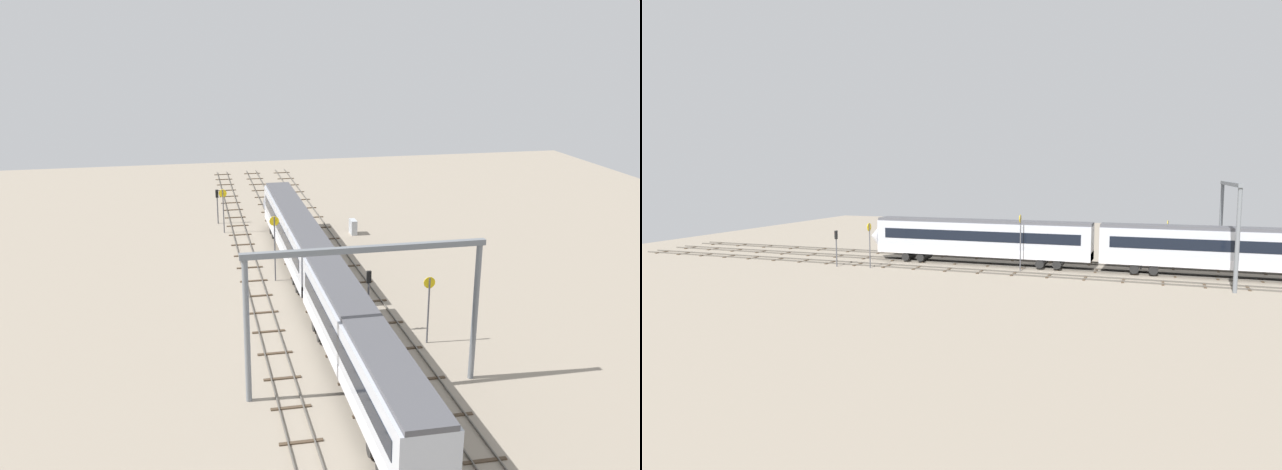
# 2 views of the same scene
# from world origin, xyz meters

# --- Properties ---
(ground_plane) EXTENTS (111.05, 111.05, 0.00)m
(ground_plane) POSITION_xyz_m (0.00, 0.00, 0.00)
(ground_plane) COLOR gray
(track_near_foreground) EXTENTS (95.05, 2.40, 0.16)m
(track_near_foreground) POSITION_xyz_m (0.00, -4.47, 0.07)
(track_near_foreground) COLOR #59544C
(track_near_foreground) RESTS_ON ground
(track_with_train) EXTENTS (95.05, 2.40, 0.16)m
(track_with_train) POSITION_xyz_m (0.00, 0.00, 0.07)
(track_with_train) COLOR #59544C
(track_with_train) RESTS_ON ground
(track_middle) EXTENTS (95.05, 2.40, 0.16)m
(track_middle) POSITION_xyz_m (-0.00, 4.47, 0.07)
(track_middle) COLOR #59544C
(track_middle) RESTS_ON ground
(train) EXTENTS (50.40, 3.24, 4.80)m
(train) POSITION_xyz_m (-6.96, 0.00, 2.66)
(train) COLOR #B7BCC6
(train) RESTS_ON ground
(overhead_gantry) EXTENTS (0.40, 14.62, 9.23)m
(overhead_gantry) POSITION_xyz_m (-19.79, -0.23, 6.61)
(overhead_gantry) COLOR slate
(overhead_gantry) RESTS_ON ground
(speed_sign_near_foreground) EXTENTS (0.14, 0.85, 4.79)m
(speed_sign_near_foreground) POSITION_xyz_m (15.32, 6.07, 3.07)
(speed_sign_near_foreground) COLOR #4C4C51
(speed_sign_near_foreground) RESTS_ON ground
(speed_sign_mid_trackside) EXTENTS (0.14, 0.82, 4.92)m
(speed_sign_mid_trackside) POSITION_xyz_m (-14.45, -6.24, 3.12)
(speed_sign_mid_trackside) COLOR #4C4C51
(speed_sign_mid_trackside) RESTS_ON ground
(speed_sign_far_trackside) EXTENTS (0.14, 0.83, 5.82)m
(speed_sign_far_trackside) POSITION_xyz_m (-0.18, 2.58, 3.65)
(speed_sign_far_trackside) COLOR #4C4C51
(speed_sign_far_trackside) RESTS_ON ground
(signal_light_trackside_approach) EXTENTS (0.31, 0.32, 4.72)m
(signal_light_trackside_approach) POSITION_xyz_m (-11.91, -2.63, 3.08)
(signal_light_trackside_approach) COLOR #4C4C51
(signal_light_trackside_approach) RESTS_ON ground
(signal_light_trackside_departure) EXTENTS (0.31, 0.32, 3.91)m
(signal_light_trackside_departure) POSITION_xyz_m (19.12, 6.52, 2.59)
(signal_light_trackside_departure) COLOR #4C4C51
(signal_light_trackside_departure) RESTS_ON ground
(relay_cabinet) EXTENTS (1.43, 0.61, 1.56)m
(relay_cabinet) POSITION_xyz_m (12.17, -7.48, 0.78)
(relay_cabinet) COLOR #B2B7BC
(relay_cabinet) RESTS_ON ground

